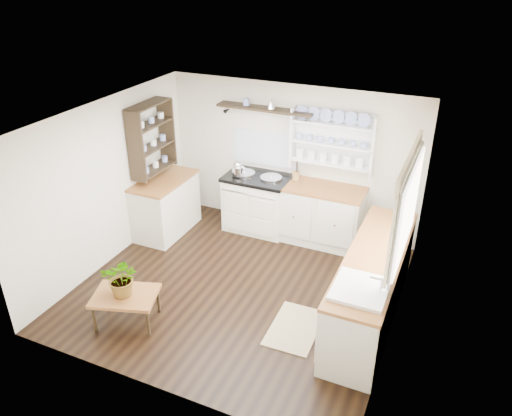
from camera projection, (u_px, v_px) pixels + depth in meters
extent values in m
cube|color=black|center=(239.00, 287.00, 6.66)|extent=(4.00, 3.80, 0.01)
cube|color=beige|center=(292.00, 159.00, 7.67)|extent=(4.00, 0.02, 2.30)
cube|color=beige|center=(404.00, 246.00, 5.41)|extent=(0.02, 3.80, 2.30)
cube|color=beige|center=(107.00, 184.00, 6.85)|extent=(0.02, 3.80, 2.30)
cube|color=white|center=(236.00, 120.00, 5.60)|extent=(4.00, 3.80, 0.01)
cube|color=white|center=(407.00, 211.00, 5.39)|extent=(0.04, 1.40, 1.00)
cube|color=white|center=(405.00, 210.00, 5.39)|extent=(0.02, 1.50, 1.10)
cube|color=#F5DEC4|center=(410.00, 160.00, 5.14)|extent=(0.04, 1.55, 0.18)
cube|color=white|center=(258.00, 204.00, 7.89)|extent=(0.97, 0.63, 0.86)
cube|color=black|center=(258.00, 178.00, 7.68)|extent=(1.01, 0.67, 0.05)
cylinder|color=silver|center=(244.00, 173.00, 7.75)|extent=(0.33, 0.33, 0.03)
cylinder|color=silver|center=(271.00, 178.00, 7.58)|extent=(0.33, 0.33, 0.03)
cylinder|color=silver|center=(248.00, 194.00, 7.45)|extent=(0.88, 0.02, 0.02)
cube|color=beige|center=(320.00, 215.00, 7.54)|extent=(1.25, 0.60, 0.88)
cube|color=brown|center=(322.00, 189.00, 7.34)|extent=(1.27, 0.63, 0.04)
cube|color=beige|center=(371.00, 287.00, 5.93)|extent=(0.60, 2.40, 0.88)
cube|color=brown|center=(375.00, 256.00, 5.73)|extent=(0.62, 2.43, 0.04)
cube|color=white|center=(359.00, 298.00, 5.15)|extent=(0.55, 0.60, 0.28)
cylinder|color=silver|center=(381.00, 287.00, 4.99)|extent=(0.02, 0.02, 0.22)
cube|color=beige|center=(166.00, 206.00, 7.80)|extent=(0.60, 1.10, 0.88)
cube|color=brown|center=(164.00, 181.00, 7.60)|extent=(0.62, 1.13, 0.04)
cube|color=white|center=(334.00, 140.00, 7.24)|extent=(1.20, 0.03, 0.90)
cube|color=white|center=(332.00, 142.00, 7.17)|extent=(1.20, 0.22, 0.02)
cylinder|color=navy|center=(334.00, 124.00, 7.05)|extent=(0.20, 0.02, 0.20)
cube|color=black|center=(265.00, 109.00, 7.36)|extent=(1.50, 0.24, 0.04)
cone|color=black|center=(228.00, 110.00, 7.70)|extent=(0.06, 0.20, 0.06)
cone|color=black|center=(308.00, 120.00, 7.23)|extent=(0.06, 0.20, 0.06)
cube|color=black|center=(152.00, 137.00, 7.34)|extent=(0.28, 0.80, 1.05)
cylinder|color=olive|center=(296.00, 176.00, 7.52)|extent=(0.11, 0.11, 0.13)
cube|color=brown|center=(125.00, 296.00, 5.87)|extent=(0.87, 0.73, 0.04)
cylinder|color=black|center=(94.00, 319.00, 5.80)|extent=(0.04, 0.04, 0.36)
cylinder|color=black|center=(108.00, 297.00, 6.18)|extent=(0.04, 0.04, 0.36)
cylinder|color=black|center=(148.00, 323.00, 5.74)|extent=(0.04, 0.04, 0.36)
cylinder|color=black|center=(158.00, 300.00, 6.12)|extent=(0.04, 0.04, 0.36)
imported|color=#3F7233|center=(122.00, 278.00, 5.75)|extent=(0.51, 0.47, 0.48)
cube|color=olive|center=(295.00, 328.00, 5.93)|extent=(0.57, 0.86, 0.02)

